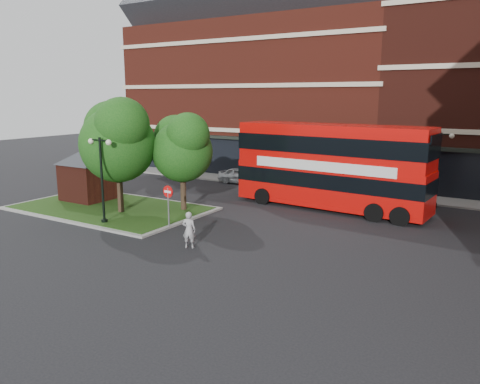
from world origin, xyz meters
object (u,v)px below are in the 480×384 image
Objects in this scene: bus at (331,161)px; car_silver at (241,176)px; woman at (189,230)px; car_white at (340,184)px.

bus reaches higher than car_silver.
bus reaches higher than woman.
car_white is (1.75, 16.65, -0.22)m from woman.
bus is 11.81m from woman.
car_silver is at bearing -87.52° from woman.
woman reaches higher than car_white.
car_silver is (-9.54, 4.59, -2.48)m from bus.
woman is 0.44× the size of car_white.
woman is at bearing -156.10° from car_silver.
bus is 6.07m from car_white.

